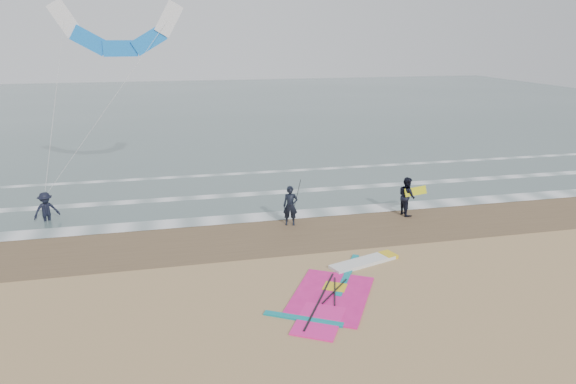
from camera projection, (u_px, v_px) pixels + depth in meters
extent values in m
plane|color=tan|center=(357.00, 293.00, 17.49)|extent=(120.00, 120.00, 0.00)
cube|color=#47605E|center=(220.00, 108.00, 62.24)|extent=(120.00, 80.00, 0.02)
cube|color=brown|center=(310.00, 230.00, 23.08)|extent=(120.00, 5.00, 0.01)
cube|color=white|center=(299.00, 214.00, 25.13)|extent=(120.00, 1.20, 0.02)
cube|color=white|center=(282.00, 192.00, 28.67)|extent=(120.00, 0.70, 0.02)
cube|color=white|center=(267.00, 172.00, 32.86)|extent=(120.00, 0.50, 0.01)
cube|color=white|center=(363.00, 262.00, 19.71)|extent=(2.83, 1.50, 0.13)
cube|color=yellow|center=(388.00, 255.00, 20.32)|extent=(0.68, 0.78, 0.14)
cube|color=#FF2090|center=(331.00, 296.00, 17.25)|extent=(3.86, 4.26, 0.04)
cube|color=#FF2090|center=(319.00, 321.00, 15.73)|extent=(2.13, 2.38, 0.05)
cube|color=#0C8C99|center=(348.00, 274.00, 18.81)|extent=(1.97, 3.17, 0.06)
cube|color=#0C8C99|center=(303.00, 319.00, 15.85)|extent=(2.31, 1.48, 0.06)
cube|color=yellow|center=(335.00, 287.00, 17.83)|extent=(1.00, 0.96, 0.06)
cylinder|color=black|center=(320.00, 300.00, 16.94)|extent=(2.04, 3.47, 0.07)
cylinder|color=black|center=(335.00, 291.00, 17.48)|extent=(1.36, 1.50, 0.04)
cylinder|color=black|center=(335.00, 291.00, 17.48)|extent=(0.65, 1.90, 0.04)
imported|color=black|center=(290.00, 206.00, 23.52)|extent=(0.77, 0.61, 1.86)
imported|color=black|center=(407.00, 196.00, 24.86)|extent=(0.80, 0.98, 1.89)
imported|color=black|center=(45.00, 204.00, 23.93)|extent=(1.33, 1.10, 1.79)
cylinder|color=black|center=(297.00, 196.00, 23.45)|extent=(0.17, 0.86, 1.82)
cube|color=yellow|center=(416.00, 191.00, 24.78)|extent=(1.30, 0.51, 0.39)
cube|color=white|center=(64.00, 18.00, 25.16)|extent=(1.55, 0.21, 1.87)
cube|color=#167DEC|center=(89.00, 41.00, 25.70)|extent=(1.88, 0.24, 1.55)
cube|color=#167DEC|center=(120.00, 48.00, 26.12)|extent=(1.70, 0.22, 0.81)
cube|color=#167DEC|center=(149.00, 40.00, 26.31)|extent=(1.88, 0.24, 1.55)
cube|color=white|center=(169.00, 19.00, 26.23)|extent=(1.55, 0.21, 1.87)
cylinder|color=beige|center=(55.00, 105.00, 24.50)|extent=(1.20, 3.69, 8.03)
cylinder|color=beige|center=(110.00, 104.00, 25.03)|extent=(6.22, 3.69, 8.03)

